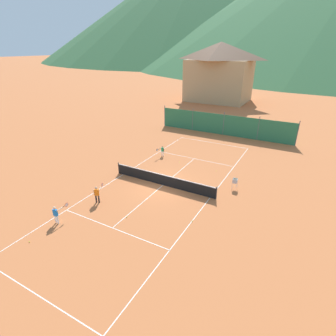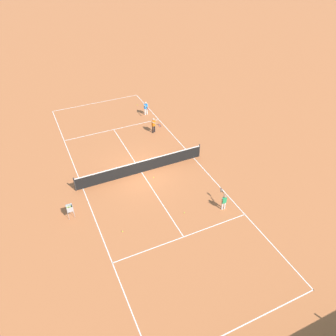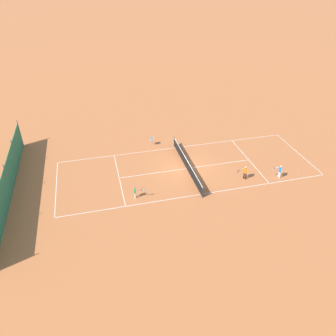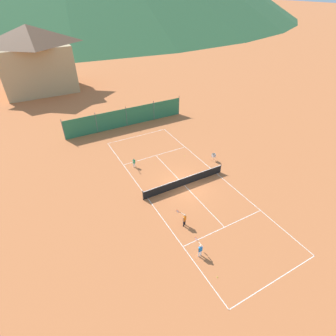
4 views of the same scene
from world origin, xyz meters
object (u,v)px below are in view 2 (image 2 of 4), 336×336
player_near_service (224,200)px  tennis_ball_alley_left (118,137)px  player_far_baseline (154,124)px  tennis_ball_far_corner (72,161)px  tennis_ball_by_net_left (137,105)px  tennis_net (141,167)px  tennis_ball_by_net_right (122,231)px  tennis_ball_alley_right (184,213)px  ball_hopper (70,209)px  tennis_ball_service_box (154,177)px  player_near_baseline (146,107)px

player_near_service → tennis_ball_alley_left: bearing=-72.6°
player_far_baseline → tennis_ball_alley_left: bearing=-9.8°
player_far_baseline → tennis_ball_far_corner: (7.01, 1.18, -0.72)m
tennis_ball_far_corner → tennis_ball_by_net_left: bearing=-139.5°
player_near_service → tennis_ball_by_net_left: bearing=-90.7°
tennis_net → tennis_ball_by_net_right: size_ratio=139.09×
tennis_ball_alley_right → tennis_ball_alley_left: same height
player_near_service → ball_hopper: size_ratio=1.24×
tennis_net → tennis_ball_service_box: (-0.52, 0.91, -0.47)m
tennis_net → ball_hopper: tennis_net is taller
tennis_ball_by_net_right → ball_hopper: (2.34, -2.38, 0.63)m
tennis_net → player_near_service: bearing=120.6°
player_near_baseline → player_near_service: 13.06m
tennis_ball_far_corner → player_near_service: bearing=129.9°
tennis_ball_service_box → tennis_ball_far_corner: size_ratio=1.00×
player_near_baseline → tennis_ball_service_box: (2.92, 8.58, -0.69)m
tennis_ball_alley_left → ball_hopper: ball_hopper is taller
player_far_baseline → tennis_ball_alley_left: (2.97, -0.51, -0.72)m
tennis_ball_by_net_left → player_far_baseline: bearing=84.5°
tennis_ball_by_net_right → tennis_ball_by_net_left: 15.71m
player_near_service → tennis_ball_alley_left: (3.29, -10.45, -0.61)m
tennis_ball_by_net_left → ball_hopper: (8.67, 12.00, 0.63)m
player_near_baseline → tennis_ball_alley_right: bearing=78.4°
tennis_ball_by_net_right → tennis_ball_by_net_left: (-6.33, -14.38, 0.00)m
tennis_ball_by_net_left → player_near_baseline: bearing=91.7°
tennis_net → tennis_ball_far_corner: size_ratio=139.09×
tennis_net → player_far_baseline: 5.38m
tennis_ball_by_net_left → ball_hopper: 14.82m
player_near_baseline → ball_hopper: bearing=48.6°
tennis_ball_service_box → tennis_ball_by_net_right: same height
tennis_net → player_near_baseline: player_near_baseline is taller
player_near_baseline → tennis_ball_far_corner: player_near_baseline is taller
player_far_baseline → ball_hopper: size_ratio=1.46×
player_far_baseline → player_near_service: size_ratio=1.18×
tennis_ball_alley_left → ball_hopper: size_ratio=0.07×
tennis_ball_far_corner → player_near_baseline: bearing=-150.4°
tennis_ball_alley_right → ball_hopper: ball_hopper is taller
tennis_ball_by_net_right → tennis_ball_by_net_left: bearing=-113.8°
tennis_ball_by_net_left → tennis_net: bearing=70.9°
tennis_net → tennis_ball_alley_left: (0.10, -5.06, -0.47)m
tennis_net → ball_hopper: bearing=22.8°
player_far_baseline → tennis_ball_service_box: player_far_baseline is taller
player_far_baseline → player_near_service: player_far_baseline is taller
player_near_service → tennis_ball_alley_right: size_ratio=16.69×
tennis_ball_alley_left → tennis_ball_far_corner: bearing=22.7°
tennis_net → player_near_service: size_ratio=8.33×
tennis_ball_alley_right → tennis_ball_by_net_left: bearing=-99.7°
tennis_ball_by_net_left → tennis_ball_alley_right: bearing=80.3°
player_far_baseline → player_near_service: (-0.31, 9.94, -0.11)m
tennis_ball_alley_left → tennis_ball_by_net_right: bearing=73.5°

